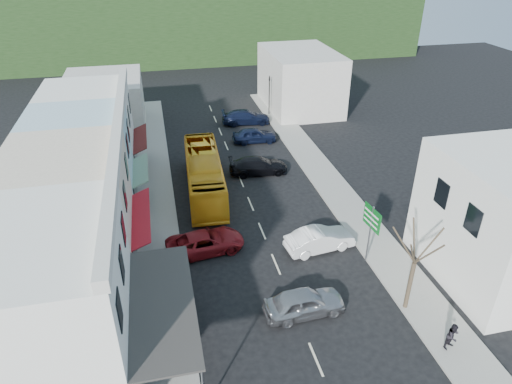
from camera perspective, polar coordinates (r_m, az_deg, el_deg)
name	(u,v)px	position (r m, az deg, el deg)	size (l,w,h in m)	color
ground	(276,264)	(30.70, 2.50, -8.99)	(120.00, 120.00, 0.00)	black
sidewalk_left	(156,201)	(38.20, -12.39, -1.12)	(3.00, 52.00, 0.15)	gray
sidewalk_right	(329,182)	(40.71, 9.09, 1.25)	(3.00, 52.00, 0.15)	gray
shopfront_row	(76,196)	(32.46, -21.63, -0.48)	(8.25, 30.00, 8.00)	white
right_building	(510,221)	(31.58, 29.19, -3.20)	(8.00, 9.00, 8.00)	white
distant_block_left	(106,105)	(52.92, -18.29, 10.31)	(8.00, 10.00, 6.00)	#B7B2A8
distant_block_right	(300,80)	(58.09, 5.52, 13.79)	(8.00, 12.00, 7.00)	#B7B2A8
hillside	(176,14)	(89.23, -10.01, 21.12)	(80.00, 26.00, 14.00)	black
bus	(204,175)	(38.39, -6.49, 2.11)	(2.50, 11.60, 3.10)	#F9AD1E
car_silver	(304,304)	(26.96, 6.04, -13.72)	(1.80, 4.40, 1.40)	#9E9EA2
car_white	(320,241)	(31.89, 7.95, -6.05)	(1.80, 4.40, 1.40)	silver
car_red	(205,243)	(31.60, -6.34, -6.31)	(1.90, 4.60, 1.40)	maroon
car_black_near	(258,166)	(41.59, 0.30, 3.25)	(1.84, 4.50, 1.40)	black
car_navy_mid	(254,136)	(48.12, -0.20, 7.02)	(1.80, 4.40, 1.40)	black
car_navy_far	(246,118)	(53.18, -1.27, 9.25)	(1.84, 4.50, 1.40)	black
pedestrian_left	(176,261)	(29.72, -10.02, -8.53)	(0.60, 0.40, 1.70)	black
pedestrian_right	(453,335)	(26.76, 23.42, -16.13)	(0.70, 0.44, 1.70)	black
direction_sign	(370,235)	(30.64, 14.01, -5.18)	(0.41, 1.91, 4.21)	#065316
street_tree	(414,263)	(26.81, 19.19, -8.36)	(2.49, 2.49, 6.73)	#3B2F22
traffic_signal	(269,96)	(55.40, 1.66, 11.92)	(0.49, 0.96, 4.77)	black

